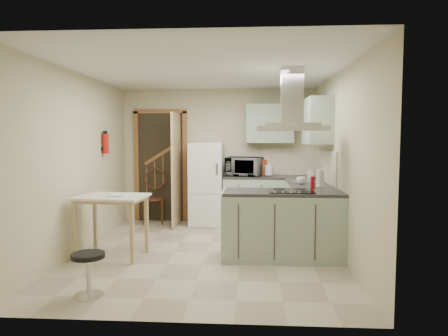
# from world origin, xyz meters

# --- Properties ---
(floor) EXTENTS (4.20, 4.20, 0.00)m
(floor) POSITION_xyz_m (0.00, 0.00, 0.00)
(floor) COLOR #B1A78A
(floor) RESTS_ON ground
(ceiling) EXTENTS (4.20, 4.20, 0.00)m
(ceiling) POSITION_xyz_m (0.00, 0.00, 2.50)
(ceiling) COLOR silver
(ceiling) RESTS_ON back_wall
(back_wall) EXTENTS (3.60, 0.00, 3.60)m
(back_wall) POSITION_xyz_m (0.00, 2.10, 1.25)
(back_wall) COLOR #C1BB96
(back_wall) RESTS_ON floor
(left_wall) EXTENTS (0.00, 4.20, 4.20)m
(left_wall) POSITION_xyz_m (-1.80, 0.00, 1.25)
(left_wall) COLOR #C1BB96
(left_wall) RESTS_ON floor
(right_wall) EXTENTS (0.00, 4.20, 4.20)m
(right_wall) POSITION_xyz_m (1.80, 0.00, 1.25)
(right_wall) COLOR #C1BB96
(right_wall) RESTS_ON floor
(doorway) EXTENTS (1.10, 0.12, 2.10)m
(doorway) POSITION_xyz_m (-1.10, 2.07, 1.05)
(doorway) COLOR brown
(doorway) RESTS_ON floor
(fridge) EXTENTS (0.60, 0.60, 1.50)m
(fridge) POSITION_xyz_m (-0.20, 1.80, 0.75)
(fridge) COLOR white
(fridge) RESTS_ON floor
(counter_back) EXTENTS (1.08, 0.60, 0.90)m
(counter_back) POSITION_xyz_m (0.66, 1.80, 0.45)
(counter_back) COLOR #9EB2A0
(counter_back) RESTS_ON floor
(counter_right) EXTENTS (0.60, 1.95, 0.90)m
(counter_right) POSITION_xyz_m (1.50, 1.12, 0.45)
(counter_right) COLOR #9EB2A0
(counter_right) RESTS_ON floor
(splashback) EXTENTS (1.68, 0.02, 0.50)m
(splashback) POSITION_xyz_m (0.96, 2.09, 1.15)
(splashback) COLOR beige
(splashback) RESTS_ON counter_back
(wall_cabinet_back) EXTENTS (0.85, 0.35, 0.70)m
(wall_cabinet_back) POSITION_xyz_m (0.95, 1.93, 1.85)
(wall_cabinet_back) COLOR #9EB2A0
(wall_cabinet_back) RESTS_ON back_wall
(wall_cabinet_right) EXTENTS (0.35, 0.90, 0.70)m
(wall_cabinet_right) POSITION_xyz_m (1.62, 0.85, 1.85)
(wall_cabinet_right) COLOR #9EB2A0
(wall_cabinet_right) RESTS_ON right_wall
(peninsula) EXTENTS (1.55, 0.65, 0.90)m
(peninsula) POSITION_xyz_m (1.02, -0.18, 0.45)
(peninsula) COLOR #9EB2A0
(peninsula) RESTS_ON floor
(hob) EXTENTS (0.58, 0.50, 0.01)m
(hob) POSITION_xyz_m (1.12, -0.18, 0.91)
(hob) COLOR black
(hob) RESTS_ON peninsula
(extractor_hood) EXTENTS (0.90, 0.55, 0.10)m
(extractor_hood) POSITION_xyz_m (1.12, -0.18, 1.72)
(extractor_hood) COLOR silver
(extractor_hood) RESTS_ON ceiling
(sink) EXTENTS (0.45, 0.40, 0.01)m
(sink) POSITION_xyz_m (1.50, 0.95, 0.91)
(sink) COLOR silver
(sink) RESTS_ON counter_right
(fire_extinguisher) EXTENTS (0.10, 0.10, 0.32)m
(fire_extinguisher) POSITION_xyz_m (-1.74, 0.90, 1.50)
(fire_extinguisher) COLOR #B2140F
(fire_extinguisher) RESTS_ON left_wall
(drop_leaf_table) EXTENTS (0.94, 0.74, 0.83)m
(drop_leaf_table) POSITION_xyz_m (-1.25, -0.26, 0.41)
(drop_leaf_table) COLOR #D0B480
(drop_leaf_table) RESTS_ON floor
(bentwood_chair) EXTENTS (0.46, 0.46, 0.92)m
(bentwood_chair) POSITION_xyz_m (-1.19, 1.83, 0.46)
(bentwood_chair) COLOR #4C3219
(bentwood_chair) RESTS_ON floor
(stool) EXTENTS (0.36, 0.36, 0.45)m
(stool) POSITION_xyz_m (-1.04, -1.58, 0.22)
(stool) COLOR black
(stool) RESTS_ON floor
(microwave) EXTENTS (0.72, 0.59, 0.34)m
(microwave) POSITION_xyz_m (0.49, 1.84, 1.07)
(microwave) COLOR black
(microwave) RESTS_ON counter_back
(kettle) EXTENTS (0.16, 0.16, 0.22)m
(kettle) POSITION_xyz_m (0.94, 1.80, 1.01)
(kettle) COLOR white
(kettle) RESTS_ON counter_back
(cereal_box) EXTENTS (0.14, 0.21, 0.29)m
(cereal_box) POSITION_xyz_m (0.85, 1.97, 1.04)
(cereal_box) COLOR #E74D1B
(cereal_box) RESTS_ON counter_back
(soap_bottle) EXTENTS (0.08, 0.09, 0.18)m
(soap_bottle) POSITION_xyz_m (1.61, 1.35, 0.99)
(soap_bottle) COLOR #B9B7C4
(soap_bottle) RESTS_ON counter_right
(paper_towel) EXTENTS (0.12, 0.12, 0.26)m
(paper_towel) POSITION_xyz_m (1.59, 0.30, 1.03)
(paper_towel) COLOR silver
(paper_towel) RESTS_ON counter_right
(cup) EXTENTS (0.16, 0.16, 0.11)m
(cup) POSITION_xyz_m (1.36, 0.60, 0.95)
(cup) COLOR silver
(cup) RESTS_ON counter_right
(red_bottle) EXTENTS (0.07, 0.07, 0.17)m
(red_bottle) POSITION_xyz_m (1.45, 0.04, 0.99)
(red_bottle) COLOR maroon
(red_bottle) RESTS_ON peninsula
(book) EXTENTS (0.21, 0.27, 0.11)m
(book) POSITION_xyz_m (-1.27, -0.27, 0.88)
(book) COLOR brown
(book) RESTS_ON drop_leaf_table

